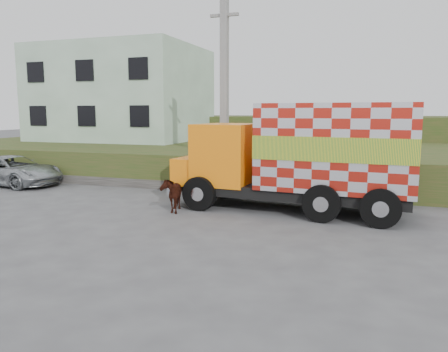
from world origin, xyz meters
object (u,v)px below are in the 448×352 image
at_px(cow, 172,194).
at_px(pedestrian, 301,133).
at_px(suv, 13,171).
at_px(cargo_truck, 304,157).
at_px(utility_pole, 224,94).

relative_size(cow, pedestrian, 0.81).
bearing_deg(suv, cargo_truck, -89.47).
height_order(utility_pole, pedestrian, utility_pole).
bearing_deg(cow, suv, 144.63).
bearing_deg(utility_pole, cow, -96.19).
xyz_separation_m(cargo_truck, suv, (-13.43, 1.06, -1.19)).
bearing_deg(utility_pole, suv, -169.89).
xyz_separation_m(cow, pedestrian, (3.23, 6.80, 1.77)).
relative_size(cargo_truck, pedestrian, 4.76).
height_order(cargo_truck, cow, cargo_truck).
relative_size(utility_pole, cow, 5.66).
distance_m(utility_pole, suv, 10.41).
relative_size(cow, suv, 0.29).
bearing_deg(utility_pole, pedestrian, 43.17).
bearing_deg(suv, pedestrian, -65.79).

